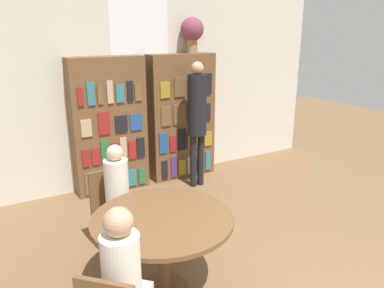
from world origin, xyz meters
name	(u,v)px	position (x,y,z in m)	size (l,w,h in m)	color
wall_back	(141,85)	(0.00, 3.84, 1.51)	(6.40, 0.07, 3.00)	beige
bookshelf_left	(109,126)	(-0.59, 3.65, 0.97)	(1.06, 0.34, 1.96)	brown
bookshelf_right	(181,117)	(0.59, 3.65, 0.97)	(1.06, 0.34, 1.96)	brown
flower_vase	(192,31)	(0.79, 3.65, 2.28)	(0.35, 0.35, 0.53)	#997047
reading_table	(163,229)	(-0.90, 1.19, 0.63)	(1.25, 1.25, 0.75)	brown
chair_left_side	(112,206)	(-1.06, 2.14, 0.48)	(0.46, 0.46, 0.88)	brown
seated_reader_left	(119,195)	(-1.03, 1.96, 0.67)	(0.30, 0.38, 1.21)	beige
seated_reader_right	(125,277)	(-1.45, 0.63, 0.71)	(0.41, 0.41, 1.24)	silver
librarian_standing	(197,113)	(0.58, 3.15, 1.14)	(0.28, 0.55, 1.88)	black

